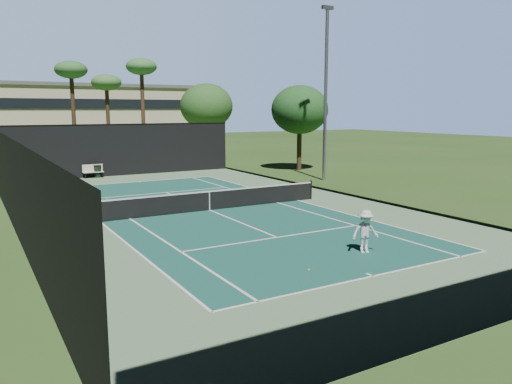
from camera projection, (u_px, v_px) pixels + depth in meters
ground at (210, 210)px, 25.47m from camera, size 160.00×160.00×0.00m
apron_slab at (210, 210)px, 25.47m from camera, size 18.00×32.00×0.01m
court_surface at (210, 210)px, 25.47m from camera, size 10.97×23.77×0.01m
court_lines at (210, 210)px, 25.47m from camera, size 11.07×23.87×0.01m
tennis_net at (209, 200)px, 25.38m from camera, size 12.90×0.10×1.10m
fence at (208, 171)px, 25.20m from camera, size 18.04×32.05×4.03m
player at (365, 231)px, 17.82m from camera, size 1.13×0.84×1.56m
tennis_ball_a at (309, 270)px, 15.91m from camera, size 0.07×0.07×0.07m
tennis_ball_b at (171, 205)px, 26.64m from camera, size 0.06×0.06×0.06m
tennis_ball_c at (184, 204)px, 26.97m from camera, size 0.06×0.06×0.06m
tennis_ball_d at (107, 199)px, 28.59m from camera, size 0.07×0.07×0.07m
park_bench at (93, 171)px, 37.60m from camera, size 1.50×0.45×1.02m
trash_bin at (98, 171)px, 37.82m from camera, size 0.56×0.56×0.95m
palm_a at (71, 74)px, 43.61m from camera, size 2.80×2.80×9.32m
palm_b at (106, 86)px, 47.19m from camera, size 2.80×2.80×8.42m
palm_c at (142, 71)px, 45.67m from camera, size 2.80×2.80×9.77m
decid_tree_a at (206, 106)px, 48.32m from camera, size 5.12×5.12×7.62m
decid_tree_b at (300, 110)px, 41.83m from camera, size 4.80×4.80×7.14m
campus_building at (57, 117)px, 63.98m from camera, size 40.50×12.50×8.30m
light_pole at (326, 90)px, 35.50m from camera, size 0.90×0.25×12.22m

